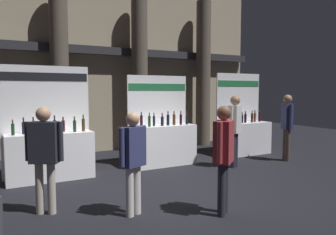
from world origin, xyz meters
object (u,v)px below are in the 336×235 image
visitor_2 (287,122)px  visitor_5 (44,150)px  exhibitor_booth_1 (50,151)px  visitor_7 (133,155)px  exhibitor_booth_2 (163,141)px  visitor_1 (235,125)px  visitor_6 (224,150)px  exhibitor_booth_3 (244,134)px

visitor_2 → visitor_5: size_ratio=1.08×
exhibitor_booth_1 → visitor_7: size_ratio=1.55×
exhibitor_booth_1 → exhibitor_booth_2: bearing=0.8°
visitor_1 → visitor_6: 3.24m
exhibitor_booth_1 → visitor_5: bearing=-101.1°
exhibitor_booth_2 → visitor_2: (3.18, -1.21, 0.46)m
exhibitor_booth_2 → exhibitor_booth_3: 2.82m
exhibitor_booth_1 → visitor_5: 2.14m
exhibitor_booth_2 → exhibitor_booth_3: bearing=1.6°
exhibitor_booth_1 → exhibitor_booth_2: 2.79m
visitor_5 → visitor_6: 2.75m
visitor_5 → visitor_7: (1.17, -0.71, -0.07)m
visitor_2 → visitor_7: visitor_2 is taller
visitor_2 → visitor_7: bearing=-50.5°
exhibitor_booth_1 → visitor_7: bearing=-74.7°
visitor_5 → visitor_6: bearing=-179.2°
exhibitor_booth_1 → exhibitor_booth_3: size_ratio=1.01×
visitor_1 → visitor_5: bearing=-14.6°
exhibitor_booth_1 → visitor_6: bearing=-60.0°
visitor_2 → visitor_6: visitor_2 is taller
visitor_2 → visitor_5: 6.44m
exhibitor_booth_2 → visitor_2: size_ratio=1.28×
exhibitor_booth_1 → exhibitor_booth_3: 5.62m
exhibitor_booth_2 → visitor_6: size_ratio=1.36×
exhibitor_booth_3 → visitor_1: 1.90m
visitor_2 → visitor_1: bearing=-70.6°
exhibitor_booth_3 → visitor_1: exhibitor_booth_3 is taller
visitor_6 → visitor_7: (-1.22, 0.65, -0.08)m
visitor_2 → visitor_5: bearing=-59.7°
exhibitor_booth_3 → visitor_7: exhibitor_booth_3 is taller
visitor_7 → exhibitor_booth_1: bearing=-97.0°
visitor_2 → visitor_6: (-3.99, -2.26, -0.05)m
visitor_2 → visitor_5: visitor_2 is taller
exhibitor_booth_3 → visitor_2: bearing=-74.4°
exhibitor_booth_1 → visitor_6: exhibitor_booth_1 is taller
visitor_1 → visitor_2: size_ratio=0.99×
visitor_6 → exhibitor_booth_2: bearing=-140.9°
exhibitor_booth_2 → visitor_7: exhibitor_booth_2 is taller
visitor_5 → visitor_7: visitor_5 is taller
exhibitor_booth_1 → visitor_5: exhibitor_booth_1 is taller
exhibitor_booth_2 → visitor_2: exhibitor_booth_2 is taller
exhibitor_booth_1 → exhibitor_booth_2: (2.79, 0.04, -0.01)m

